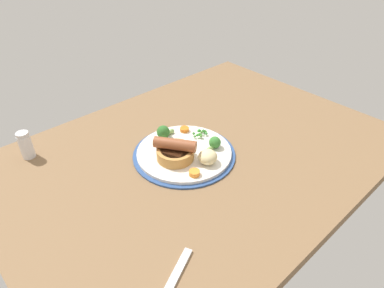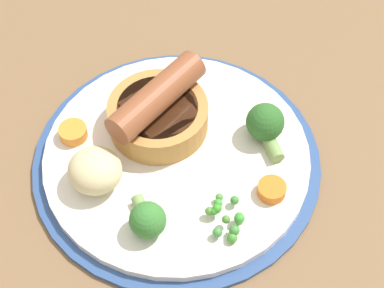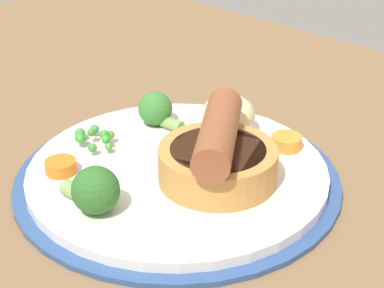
{
  "view_description": "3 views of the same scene",
  "coord_description": "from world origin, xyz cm",
  "px_view_note": "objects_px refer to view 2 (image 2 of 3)",
  "views": [
    {
      "loc": [
        -54.18,
        -55.92,
        60.88
      ],
      "look_at": [
        -2.59,
        0.44,
        6.48
      ],
      "focal_mm": 32.0,
      "sensor_mm": 36.0,
      "label": 1
    },
    {
      "loc": [
        31.15,
        -6.45,
        55.68
      ],
      "look_at": [
        -3.5,
        3.0,
        6.74
      ],
      "focal_mm": 60.0,
      "sensor_mm": 36.0,
      "label": 2
    },
    {
      "loc": [
        -38.38,
        35.78,
        33.07
      ],
      "look_at": [
        -5.14,
        0.58,
        6.56
      ],
      "focal_mm": 60.0,
      "sensor_mm": 36.0,
      "label": 3
    }
  ],
  "objects_px": {
    "broccoli_floret_far": "(266,124)",
    "carrot_slice_2": "(272,190)",
    "potato_chunk_0": "(95,170)",
    "sausage_pudding": "(158,111)",
    "dinner_plate": "(177,159)",
    "broccoli_floret_near": "(147,219)",
    "carrot_slice_4": "(73,132)",
    "pea_pile": "(227,218)"
  },
  "relations": [
    {
      "from": "broccoli_floret_far",
      "to": "carrot_slice_2",
      "type": "bearing_deg",
      "value": 163.84
    },
    {
      "from": "sausage_pudding",
      "to": "carrot_slice_2",
      "type": "distance_m",
      "value": 0.14
    },
    {
      "from": "carrot_slice_2",
      "to": "sausage_pudding",
      "type": "bearing_deg",
      "value": -141.83
    },
    {
      "from": "potato_chunk_0",
      "to": "carrot_slice_4",
      "type": "bearing_deg",
      "value": -167.8
    },
    {
      "from": "sausage_pudding",
      "to": "pea_pile",
      "type": "bearing_deg",
      "value": 69.9
    },
    {
      "from": "broccoli_floret_near",
      "to": "carrot_slice_2",
      "type": "relative_size",
      "value": 1.83
    },
    {
      "from": "broccoli_floret_near",
      "to": "carrot_slice_4",
      "type": "bearing_deg",
      "value": -164.35
    },
    {
      "from": "dinner_plate",
      "to": "carrot_slice_2",
      "type": "relative_size",
      "value": 10.59
    },
    {
      "from": "broccoli_floret_far",
      "to": "carrot_slice_4",
      "type": "distance_m",
      "value": 0.19
    },
    {
      "from": "dinner_plate",
      "to": "sausage_pudding",
      "type": "xyz_separation_m",
      "value": [
        -0.04,
        -0.01,
        0.03
      ]
    },
    {
      "from": "pea_pile",
      "to": "carrot_slice_4",
      "type": "bearing_deg",
      "value": -138.65
    },
    {
      "from": "carrot_slice_2",
      "to": "potato_chunk_0",
      "type": "bearing_deg",
      "value": -109.68
    },
    {
      "from": "pea_pile",
      "to": "broccoli_floret_far",
      "type": "bearing_deg",
      "value": 142.62
    },
    {
      "from": "pea_pile",
      "to": "potato_chunk_0",
      "type": "bearing_deg",
      "value": -125.41
    },
    {
      "from": "broccoli_floret_near",
      "to": "dinner_plate",
      "type": "bearing_deg",
      "value": 142.02
    },
    {
      "from": "sausage_pudding",
      "to": "broccoli_floret_far",
      "type": "bearing_deg",
      "value": 123.04
    },
    {
      "from": "carrot_slice_2",
      "to": "carrot_slice_4",
      "type": "bearing_deg",
      "value": -124.39
    },
    {
      "from": "broccoli_floret_far",
      "to": "dinner_plate",
      "type": "bearing_deg",
      "value": 86.75
    },
    {
      "from": "sausage_pudding",
      "to": "potato_chunk_0",
      "type": "relative_size",
      "value": 2.14
    },
    {
      "from": "broccoli_floret_far",
      "to": "carrot_slice_2",
      "type": "xyz_separation_m",
      "value": [
        0.07,
        -0.02,
        -0.01
      ]
    },
    {
      "from": "carrot_slice_2",
      "to": "carrot_slice_4",
      "type": "distance_m",
      "value": 0.2
    },
    {
      "from": "potato_chunk_0",
      "to": "carrot_slice_4",
      "type": "relative_size",
      "value": 1.83
    },
    {
      "from": "broccoli_floret_far",
      "to": "potato_chunk_0",
      "type": "xyz_separation_m",
      "value": [
        0.01,
        -0.17,
        0.0
      ]
    },
    {
      "from": "broccoli_floret_near",
      "to": "carrot_slice_2",
      "type": "xyz_separation_m",
      "value": [
        -0.01,
        0.12,
        -0.01
      ]
    },
    {
      "from": "pea_pile",
      "to": "potato_chunk_0",
      "type": "distance_m",
      "value": 0.13
    },
    {
      "from": "potato_chunk_0",
      "to": "pea_pile",
      "type": "bearing_deg",
      "value": 54.59
    },
    {
      "from": "sausage_pudding",
      "to": "broccoli_floret_far",
      "type": "height_order",
      "value": "sausage_pudding"
    },
    {
      "from": "dinner_plate",
      "to": "sausage_pudding",
      "type": "relative_size",
      "value": 2.61
    },
    {
      "from": "broccoli_floret_near",
      "to": "broccoli_floret_far",
      "type": "bearing_deg",
      "value": 111.83
    },
    {
      "from": "pea_pile",
      "to": "carrot_slice_2",
      "type": "xyz_separation_m",
      "value": [
        -0.02,
        0.05,
        -0.0
      ]
    },
    {
      "from": "carrot_slice_4",
      "to": "dinner_plate",
      "type": "bearing_deg",
      "value": 62.8
    },
    {
      "from": "sausage_pudding",
      "to": "dinner_plate",
      "type": "bearing_deg",
      "value": 67.5
    },
    {
      "from": "pea_pile",
      "to": "potato_chunk_0",
      "type": "height_order",
      "value": "potato_chunk_0"
    },
    {
      "from": "dinner_plate",
      "to": "sausage_pudding",
      "type": "bearing_deg",
      "value": -167.41
    },
    {
      "from": "sausage_pudding",
      "to": "potato_chunk_0",
      "type": "bearing_deg",
      "value": -0.19
    },
    {
      "from": "sausage_pudding",
      "to": "pea_pile",
      "type": "relative_size",
      "value": 2.15
    },
    {
      "from": "broccoli_floret_near",
      "to": "carrot_slice_4",
      "type": "xyz_separation_m",
      "value": [
        -0.12,
        -0.05,
        -0.01
      ]
    },
    {
      "from": "dinner_plate",
      "to": "potato_chunk_0",
      "type": "distance_m",
      "value": 0.09
    },
    {
      "from": "pea_pile",
      "to": "carrot_slice_4",
      "type": "relative_size",
      "value": 1.82
    },
    {
      "from": "broccoli_floret_far",
      "to": "carrot_slice_2",
      "type": "height_order",
      "value": "broccoli_floret_far"
    },
    {
      "from": "pea_pile",
      "to": "broccoli_floret_far",
      "type": "xyz_separation_m",
      "value": [
        -0.09,
        0.07,
        0.01
      ]
    },
    {
      "from": "pea_pile",
      "to": "carrot_slice_2",
      "type": "distance_m",
      "value": 0.05
    }
  ]
}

